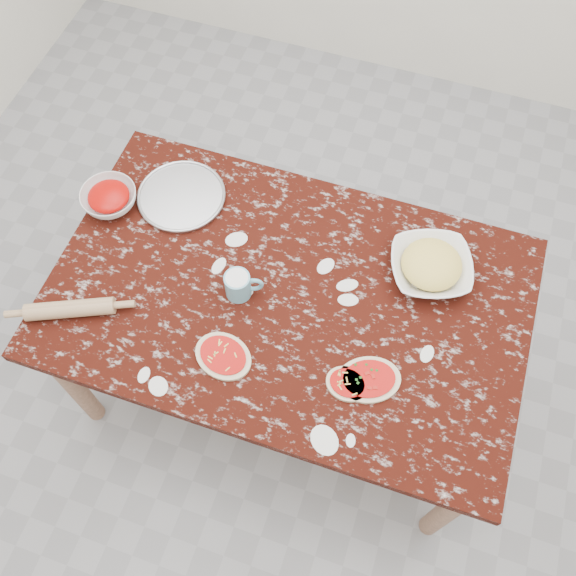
# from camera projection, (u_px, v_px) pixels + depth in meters

# --- Properties ---
(ground) EXTENTS (4.00, 4.00, 0.00)m
(ground) POSITION_uv_depth(u_px,v_px,m) (288.00, 375.00, 2.79)
(ground) COLOR gray
(worktable) EXTENTS (1.60, 1.00, 0.75)m
(worktable) POSITION_uv_depth(u_px,v_px,m) (288.00, 306.00, 2.20)
(worktable) COLOR black
(worktable) RESTS_ON ground
(pizza_tray) EXTENTS (0.35, 0.35, 0.01)m
(pizza_tray) POSITION_uv_depth(u_px,v_px,m) (182.00, 197.00, 2.32)
(pizza_tray) COLOR #B2B2B7
(pizza_tray) RESTS_ON worktable
(sauce_bowl) EXTENTS (0.26, 0.26, 0.06)m
(sauce_bowl) POSITION_uv_depth(u_px,v_px,m) (109.00, 198.00, 2.28)
(sauce_bowl) COLOR white
(sauce_bowl) RESTS_ON worktable
(cheese_bowl) EXTENTS (0.35, 0.35, 0.07)m
(cheese_bowl) POSITION_uv_depth(u_px,v_px,m) (430.00, 267.00, 2.14)
(cheese_bowl) COLOR white
(cheese_bowl) RESTS_ON worktable
(flour_mug) EXTENTS (0.13, 0.09, 0.10)m
(flour_mug) POSITION_uv_depth(u_px,v_px,m) (239.00, 285.00, 2.09)
(flour_mug) COLOR #63A6BC
(flour_mug) RESTS_ON worktable
(pizza_left) EXTENTS (0.23, 0.20, 0.02)m
(pizza_left) POSITION_uv_depth(u_px,v_px,m) (223.00, 356.00, 2.02)
(pizza_left) COLOR beige
(pizza_left) RESTS_ON worktable
(pizza_mid) EXTENTS (0.15, 0.13, 0.02)m
(pizza_mid) POSITION_uv_depth(u_px,v_px,m) (347.00, 384.00, 1.97)
(pizza_mid) COLOR beige
(pizza_mid) RESTS_ON worktable
(pizza_right) EXTENTS (0.25, 0.22, 0.02)m
(pizza_right) POSITION_uv_depth(u_px,v_px,m) (369.00, 380.00, 1.98)
(pizza_right) COLOR beige
(pizza_right) RESTS_ON worktable
(rolling_pin) EXTENTS (0.29, 0.17, 0.06)m
(rolling_pin) POSITION_uv_depth(u_px,v_px,m) (70.00, 309.00, 2.07)
(rolling_pin) COLOR tan
(rolling_pin) RESTS_ON worktable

